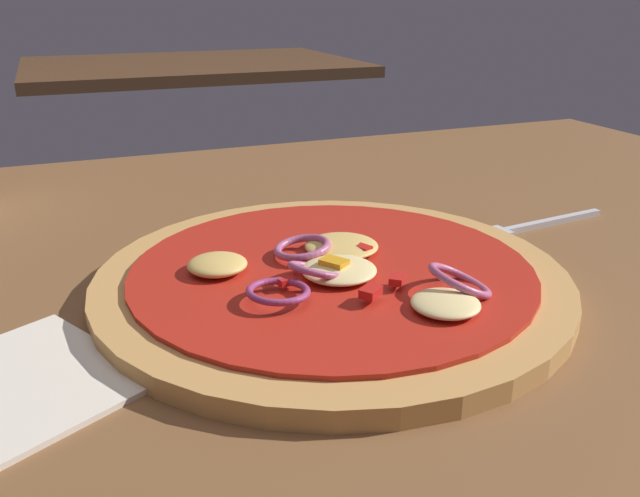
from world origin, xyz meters
TOP-DOWN VIEW (x-y plane):
  - dining_table at (0.00, 0.00)m, footprint 1.18×0.81m
  - pizza at (0.04, -0.01)m, footprint 0.29×0.29m
  - fork at (0.22, 0.03)m, footprint 0.16×0.03m
  - background_table at (0.24, 1.43)m, footprint 0.84×0.60m

SIDE VIEW (x-z plane):
  - dining_table at x=0.00m, z-range 0.00..0.03m
  - background_table at x=0.24m, z-range 0.00..0.03m
  - fork at x=0.22m, z-range 0.03..0.03m
  - pizza at x=0.04m, z-range 0.02..0.05m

